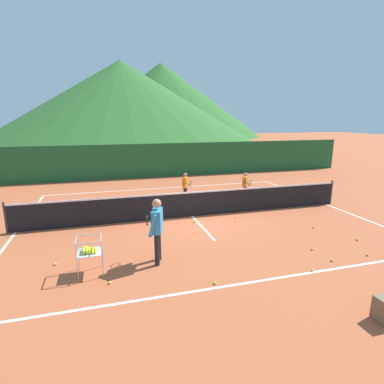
# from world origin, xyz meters

# --- Properties ---
(ground_plane) EXTENTS (120.00, 120.00, 0.00)m
(ground_plane) POSITION_xyz_m (0.00, 0.00, 0.00)
(ground_plane) COLOR #B25633
(line_baseline_near) EXTENTS (12.17, 0.08, 0.01)m
(line_baseline_near) POSITION_xyz_m (0.00, -5.02, 0.00)
(line_baseline_near) COLOR white
(line_baseline_near) RESTS_ON ground
(line_baseline_far) EXTENTS (12.17, 0.08, 0.01)m
(line_baseline_far) POSITION_xyz_m (0.00, 5.08, 0.00)
(line_baseline_far) COLOR white
(line_baseline_far) RESTS_ON ground
(line_sideline_west) EXTENTS (0.08, 10.10, 0.01)m
(line_sideline_west) POSITION_xyz_m (-6.08, 0.00, 0.00)
(line_sideline_west) COLOR white
(line_sideline_west) RESTS_ON ground
(line_sideline_east) EXTENTS (0.08, 10.10, 0.01)m
(line_sideline_east) POSITION_xyz_m (6.08, 0.00, 0.00)
(line_sideline_east) COLOR white
(line_sideline_east) RESTS_ON ground
(line_service_center) EXTENTS (0.08, 5.03, 0.01)m
(line_service_center) POSITION_xyz_m (0.00, 0.00, 0.00)
(line_service_center) COLOR white
(line_service_center) RESTS_ON ground
(tennis_net) EXTENTS (12.72, 0.08, 1.05)m
(tennis_net) POSITION_xyz_m (0.00, 0.00, 0.50)
(tennis_net) COLOR #333338
(tennis_net) RESTS_ON ground
(instructor) EXTENTS (0.47, 0.84, 1.71)m
(instructor) POSITION_xyz_m (-1.93, -3.43, 1.03)
(instructor) COLOR black
(instructor) RESTS_ON ground
(student_0) EXTENTS (0.42, 0.70, 1.28)m
(student_0) POSITION_xyz_m (0.36, 2.34, 0.77)
(student_0) COLOR black
(student_0) RESTS_ON ground
(student_1) EXTENTS (0.45, 0.67, 1.23)m
(student_1) POSITION_xyz_m (3.11, 1.86, 0.74)
(student_1) COLOR black
(student_1) RESTS_ON ground
(ball_cart) EXTENTS (0.58, 0.58, 0.90)m
(ball_cart) POSITION_xyz_m (-3.60, -3.55, 0.59)
(ball_cart) COLOR #B7B7BC
(ball_cart) RESTS_ON ground
(tennis_ball_0) EXTENTS (0.07, 0.07, 0.07)m
(tennis_ball_0) POSITION_xyz_m (4.24, -3.68, 0.03)
(tennis_ball_0) COLOR yellow
(tennis_ball_0) RESTS_ON ground
(tennis_ball_1) EXTENTS (0.07, 0.07, 0.07)m
(tennis_ball_1) POSITION_xyz_m (1.65, -4.96, 0.03)
(tennis_ball_1) COLOR yellow
(tennis_ball_1) RESTS_ON ground
(tennis_ball_2) EXTENTS (0.07, 0.07, 0.07)m
(tennis_ball_2) POSITION_xyz_m (-4.49, -2.87, 0.03)
(tennis_ball_2) COLOR yellow
(tennis_ball_2) RESTS_ON ground
(tennis_ball_3) EXTENTS (0.07, 0.07, 0.07)m
(tennis_ball_3) POSITION_xyz_m (1.53, -0.64, 0.03)
(tennis_ball_3) COLOR yellow
(tennis_ball_3) RESTS_ON ground
(tennis_ball_4) EXTENTS (0.07, 0.07, 0.07)m
(tennis_ball_4) POSITION_xyz_m (-3.17, -4.19, 0.03)
(tennis_ball_4) COLOR yellow
(tennis_ball_4) RESTS_ON ground
(tennis_ball_5) EXTENTS (0.07, 0.07, 0.07)m
(tennis_ball_5) POSITION_xyz_m (-0.87, -4.87, 0.03)
(tennis_ball_5) COLOR yellow
(tennis_ball_5) RESTS_ON ground
(tennis_ball_6) EXTENTS (0.07, 0.07, 0.07)m
(tennis_ball_6) POSITION_xyz_m (2.44, -3.91, 0.03)
(tennis_ball_6) COLOR yellow
(tennis_ball_6) RESTS_ON ground
(tennis_ball_7) EXTENTS (0.07, 0.07, 0.07)m
(tennis_ball_7) POSITION_xyz_m (3.64, -2.39, 0.03)
(tennis_ball_7) COLOR yellow
(tennis_ball_7) RESTS_ON ground
(tennis_ball_8) EXTENTS (0.07, 0.07, 0.07)m
(tennis_ball_8) POSITION_xyz_m (2.49, -4.66, 0.03)
(tennis_ball_8) COLOR yellow
(tennis_ball_8) RESTS_ON ground
(tennis_ball_9) EXTENTS (0.07, 0.07, 0.07)m
(tennis_ball_9) POSITION_xyz_m (-0.12, -0.72, 0.03)
(tennis_ball_9) COLOR yellow
(tennis_ball_9) RESTS_ON ground
(tennis_ball_10) EXTENTS (0.07, 0.07, 0.07)m
(tennis_ball_10) POSITION_xyz_m (3.65, -4.65, 0.03)
(tennis_ball_10) COLOR yellow
(tennis_ball_10) RESTS_ON ground
(windscreen_fence) EXTENTS (26.77, 0.08, 2.14)m
(windscreen_fence) POSITION_xyz_m (0.00, 8.34, 1.07)
(windscreen_fence) COLOR #1E5B2D
(windscreen_fence) RESTS_ON ground
(hill_0) EXTENTS (41.25, 41.25, 14.83)m
(hill_0) POSITION_xyz_m (9.29, 55.48, 7.41)
(hill_0) COLOR #2D6628
(hill_0) RESTS_ON ground
(hill_1) EXTENTS (43.90, 43.90, 12.97)m
(hill_1) POSITION_xyz_m (0.33, 43.82, 6.48)
(hill_1) COLOR #2D6628
(hill_1) RESTS_ON ground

